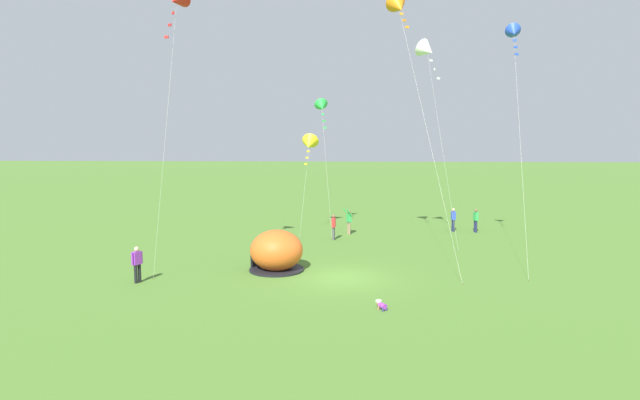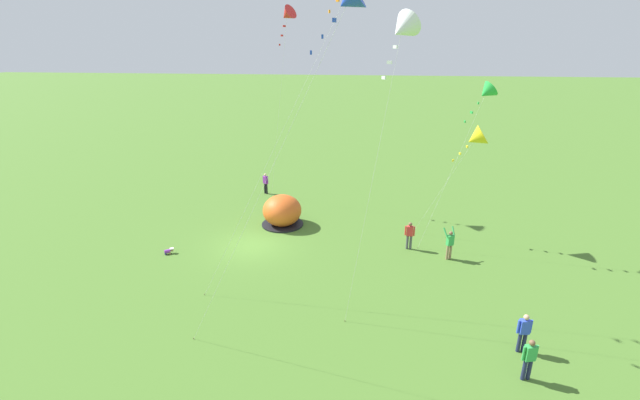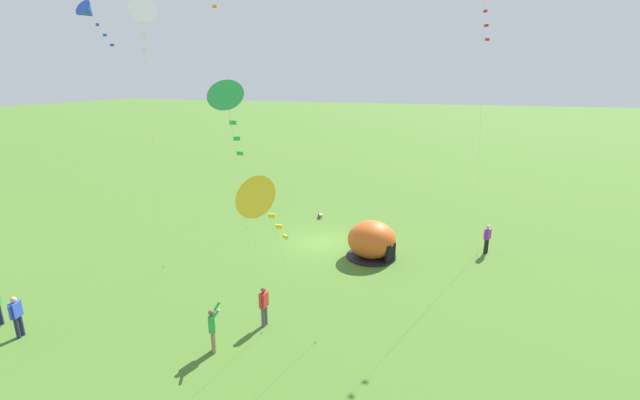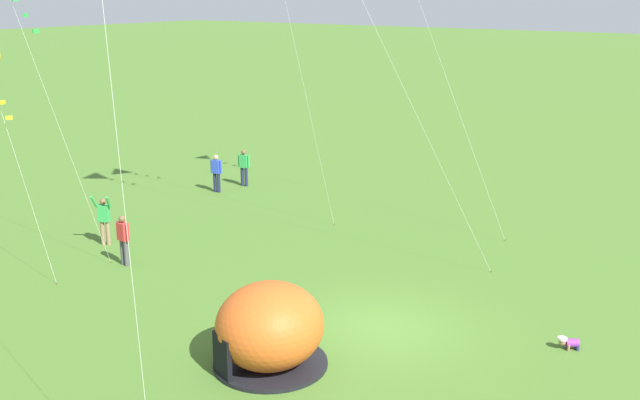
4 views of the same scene
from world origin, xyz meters
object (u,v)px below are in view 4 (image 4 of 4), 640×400
at_px(person_far_back, 244,166).
at_px(popup_tent, 269,328).
at_px(toddler_crawling, 569,343).
at_px(person_watching_sky, 216,171).
at_px(person_center_field, 123,238).
at_px(person_near_tent, 104,218).

bearing_deg(person_far_back, popup_tent, -137.66).
height_order(popup_tent, person_far_back, popup_tent).
relative_size(popup_tent, toddler_crawling, 5.30).
bearing_deg(toddler_crawling, person_watching_sky, 70.39).
relative_size(popup_tent, person_watching_sky, 1.63).
distance_m(popup_tent, person_far_back, 17.45).
bearing_deg(person_center_field, person_watching_sky, 23.59).
xyz_separation_m(person_near_tent, person_center_field, (-1.00, -2.16, -0.03)).
distance_m(toddler_crawling, person_near_tent, 16.23).
xyz_separation_m(person_center_field, person_watching_sky, (8.69, 3.80, 0.00)).
bearing_deg(toddler_crawling, popup_tent, 131.05).
xyz_separation_m(person_near_tent, person_watching_sky, (7.69, 1.63, -0.03)).
xyz_separation_m(toddler_crawling, person_center_field, (-2.35, 13.99, 0.79)).
height_order(person_near_tent, person_watching_sky, person_near_tent).
bearing_deg(person_watching_sky, person_center_field, -156.41).
bearing_deg(person_near_tent, person_watching_sky, 12.00).
relative_size(popup_tent, person_far_back, 1.63).
relative_size(person_center_field, person_watching_sky, 1.00).
height_order(popup_tent, toddler_crawling, popup_tent).
xyz_separation_m(popup_tent, person_near_tent, (3.65, 10.41, 0.00)).
bearing_deg(person_center_field, person_near_tent, 65.07).
xyz_separation_m(toddler_crawling, person_near_tent, (-1.35, 16.15, 0.82)).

